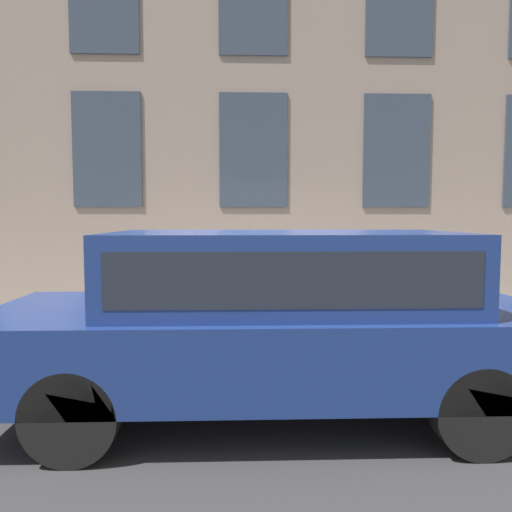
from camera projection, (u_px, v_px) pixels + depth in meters
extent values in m
plane|color=#2D2D30|center=(261.00, 376.00, 5.57)|extent=(80.00, 80.00, 0.00)
cube|color=gray|center=(256.00, 336.00, 7.14)|extent=(3.16, 60.00, 0.16)
cube|color=#2D3847|center=(397.00, 151.00, 8.56)|extent=(0.03, 1.15, 1.92)
cube|color=#2D3847|center=(253.00, 150.00, 8.47)|extent=(0.03, 1.15, 1.92)
cube|color=#2D3847|center=(107.00, 150.00, 8.39)|extent=(0.03, 1.15, 1.92)
cylinder|color=red|center=(227.00, 348.00, 6.09)|extent=(0.34, 0.34, 0.04)
cylinder|color=red|center=(227.00, 325.00, 6.07)|extent=(0.25, 0.25, 0.62)
sphere|color=maroon|center=(227.00, 300.00, 6.04)|extent=(0.27, 0.27, 0.27)
cylinder|color=black|center=(227.00, 293.00, 6.04)|extent=(0.09, 0.09, 0.11)
cylinder|color=red|center=(241.00, 319.00, 6.07)|extent=(0.09, 0.10, 0.09)
cylinder|color=red|center=(212.00, 319.00, 6.05)|extent=(0.09, 0.10, 0.09)
cylinder|color=navy|center=(284.00, 319.00, 6.31)|extent=(0.10, 0.10, 0.67)
cylinder|color=navy|center=(283.00, 317.00, 6.45)|extent=(0.10, 0.10, 0.67)
cube|color=white|center=(284.00, 272.00, 6.33)|extent=(0.18, 0.13, 0.51)
cylinder|color=white|center=(285.00, 272.00, 6.20)|extent=(0.08, 0.08, 0.48)
cylinder|color=white|center=(283.00, 270.00, 6.46)|extent=(0.08, 0.08, 0.48)
sphere|color=brown|center=(284.00, 243.00, 6.30)|extent=(0.22, 0.22, 0.22)
cylinder|color=black|center=(72.00, 416.00, 3.58)|extent=(0.24, 0.70, 0.70)
cylinder|color=black|center=(123.00, 355.00, 5.15)|extent=(0.24, 0.70, 0.70)
cylinder|color=black|center=(478.00, 410.00, 3.68)|extent=(0.24, 0.70, 0.70)
cylinder|color=black|center=(407.00, 353.00, 5.26)|extent=(0.24, 0.70, 0.70)
cube|color=navy|center=(271.00, 342.00, 4.39)|extent=(1.82, 4.80, 0.65)
cube|color=navy|center=(285.00, 269.00, 4.35)|extent=(1.60, 2.97, 0.65)
cube|color=#1E232D|center=(285.00, 269.00, 4.35)|extent=(1.61, 2.74, 0.41)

